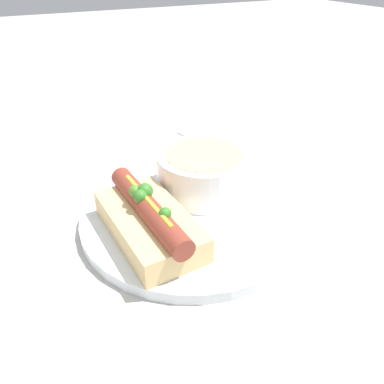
{
  "coord_description": "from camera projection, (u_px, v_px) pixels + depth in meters",
  "views": [
    {
      "loc": [
        0.33,
        -0.17,
        0.28
      ],
      "look_at": [
        0.0,
        0.0,
        0.04
      ],
      "focal_mm": 35.0,
      "sensor_mm": 36.0,
      "label": 1
    }
  ],
  "objects": [
    {
      "name": "dinner_plate",
      "position": [
        192.0,
        215.0,
        0.46
      ],
      "size": [
        0.27,
        0.27,
        0.01
      ],
      "color": "white",
      "rests_on": "ground_plane"
    },
    {
      "name": "ground_plane",
      "position": [
        192.0,
        220.0,
        0.46
      ],
      "size": [
        4.0,
        4.0,
        0.0
      ],
      "primitive_type": "plane",
      "color": "#BCB7AD"
    },
    {
      "name": "spoon",
      "position": [
        188.0,
        170.0,
        0.53
      ],
      "size": [
        0.1,
        0.13,
        0.01
      ],
      "rotation": [
        0.0,
        0.0,
        2.19
      ],
      "color": "#B7B7BC",
      "rests_on": "dinner_plate"
    },
    {
      "name": "hot_dog",
      "position": [
        149.0,
        220.0,
        0.4
      ],
      "size": [
        0.16,
        0.08,
        0.06
      ],
      "rotation": [
        0.0,
        0.0,
        0.06
      ],
      "color": "#E5C17F",
      "rests_on": "dinner_plate"
    },
    {
      "name": "soup_bowl",
      "position": [
        203.0,
        170.0,
        0.48
      ],
      "size": [
        0.12,
        0.12,
        0.05
      ],
      "color": "white",
      "rests_on": "dinner_plate"
    },
    {
      "name": "napkin",
      "position": [
        210.0,
        137.0,
        0.66
      ],
      "size": [
        0.12,
        0.08,
        0.01
      ],
      "rotation": [
        0.0,
        0.0,
        0.21
      ],
      "color": "white",
      "rests_on": "ground_plane"
    }
  ]
}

